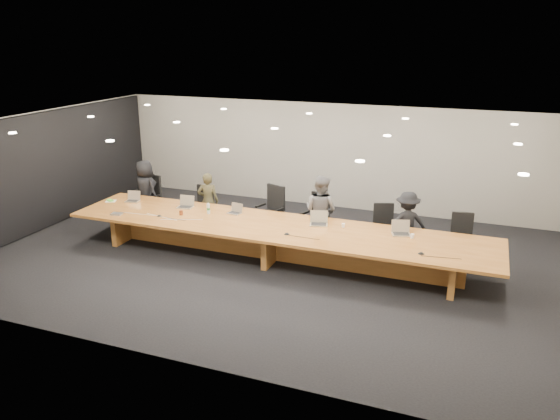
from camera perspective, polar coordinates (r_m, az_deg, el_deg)
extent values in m
plane|color=black|center=(11.56, -0.53, -5.15)|extent=(12.00, 12.00, 0.00)
cube|color=#B7B3A6|center=(14.76, 5.14, 5.65)|extent=(12.00, 0.02, 2.80)
cube|color=black|center=(14.29, -23.38, 3.70)|extent=(0.08, 7.84, 2.74)
cube|color=brown|center=(11.29, -0.54, -1.79)|extent=(9.00, 1.80, 0.06)
cube|color=brown|center=(11.42, -0.54, -3.56)|extent=(7.65, 0.15, 0.69)
cube|color=brown|center=(13.09, -15.38, -1.37)|extent=(0.12, 1.26, 0.69)
cube|color=brown|center=(11.42, -0.54, -3.56)|extent=(0.12, 1.26, 0.69)
cube|color=brown|center=(10.75, 17.74, -5.91)|extent=(0.12, 1.26, 0.69)
imported|color=black|center=(14.12, -13.85, 2.00)|extent=(0.88, 0.71, 1.55)
imported|color=#322E1B|center=(13.21, -7.52, 0.92)|extent=(0.58, 0.46, 1.39)
imported|color=#58585A|center=(12.09, 4.27, -0.08)|extent=(0.92, 0.81, 1.60)
imported|color=black|center=(11.85, 13.11, -1.40)|extent=(1.03, 0.82, 1.40)
cylinder|color=silver|center=(12.09, -7.49, 0.13)|extent=(0.09, 0.09, 0.22)
cylinder|color=maroon|center=(12.12, -10.30, -0.28)|extent=(0.09, 0.09, 0.10)
cone|color=silver|center=(11.24, 6.63, -1.62)|extent=(0.09, 0.09, 0.08)
cone|color=white|center=(10.90, 13.66, -2.67)|extent=(0.10, 0.10, 0.09)
cube|color=silver|center=(13.51, -17.27, 0.90)|extent=(0.28, 0.26, 0.01)
cube|color=green|center=(13.50, -17.34, 0.98)|extent=(0.20, 0.16, 0.03)
cube|color=#9F9FA3|center=(12.48, -16.70, -0.39)|extent=(0.26, 0.21, 0.03)
cone|color=black|center=(12.15, -12.51, -0.57)|extent=(0.13, 0.13, 0.03)
cone|color=black|center=(10.80, 0.71, -2.48)|extent=(0.14, 0.14, 0.03)
cone|color=black|center=(10.20, 14.54, -4.38)|extent=(0.15, 0.15, 0.03)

